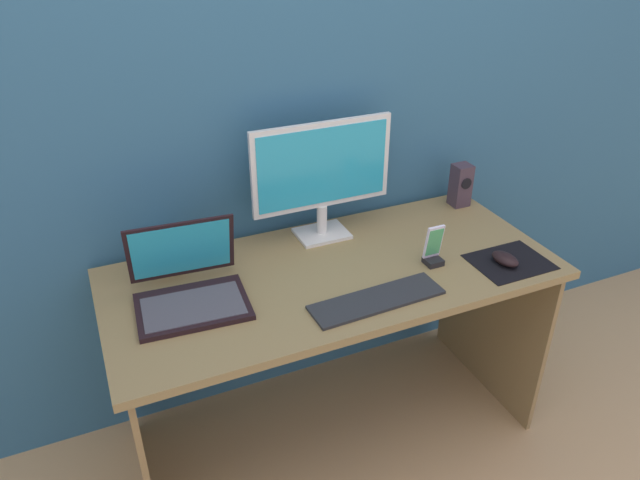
{
  "coord_description": "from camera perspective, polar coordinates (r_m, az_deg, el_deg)",
  "views": [
    {
      "loc": [
        -0.69,
        -1.46,
        1.77
      ],
      "look_at": [
        -0.06,
        -0.02,
        0.86
      ],
      "focal_mm": 33.34,
      "sensor_mm": 36.0,
      "label": 1
    }
  ],
  "objects": [
    {
      "name": "mousepad",
      "position": [
        2.06,
        17.74,
        -2.01
      ],
      "size": [
        0.25,
        0.2,
        0.0
      ],
      "primitive_type": "cube",
      "color": "black",
      "rests_on": "desk"
    },
    {
      "name": "speaker_right",
      "position": [
        2.36,
        13.35,
        5.15
      ],
      "size": [
        0.07,
        0.07,
        0.17
      ],
      "color": "#3E313A",
      "rests_on": "desk"
    },
    {
      "name": "fishbowl",
      "position": [
        1.97,
        -14.75,
        -0.73
      ],
      "size": [
        0.15,
        0.15,
        0.15
      ],
      "primitive_type": "sphere",
      "color": "silver",
      "rests_on": "desk"
    },
    {
      "name": "desk",
      "position": [
        2.01,
        1.27,
        -6.44
      ],
      "size": [
        1.46,
        0.65,
        0.72
      ],
      "color": "olive",
      "rests_on": "ground_plane"
    },
    {
      "name": "wall_back",
      "position": [
        2.03,
        -3.09,
        15.1
      ],
      "size": [
        6.0,
        0.04,
        2.5
      ],
      "primitive_type": "cube",
      "color": "#2E607B",
      "rests_on": "ground_plane"
    },
    {
      "name": "monitor",
      "position": [
        2.01,
        0.21,
        6.39
      ],
      "size": [
        0.5,
        0.14,
        0.42
      ],
      "color": "silver",
      "rests_on": "desk"
    },
    {
      "name": "laptop",
      "position": [
        1.8,
        -12.48,
        -4.41
      ],
      "size": [
        0.34,
        0.31,
        0.23
      ],
      "color": "black",
      "rests_on": "desk"
    },
    {
      "name": "keyboard_external",
      "position": [
        1.79,
        5.49,
        -5.72
      ],
      "size": [
        0.42,
        0.13,
        0.01
      ],
      "primitive_type": "cube",
      "rotation": [
        0.0,
        0.0,
        0.04
      ],
      "color": "#26282A",
      "rests_on": "desk"
    },
    {
      "name": "mouse",
      "position": [
        2.03,
        17.35,
        -1.74
      ],
      "size": [
        0.08,
        0.11,
        0.04
      ],
      "primitive_type": "ellipsoid",
      "rotation": [
        0.0,
        0.0,
        0.17
      ],
      "color": "black",
      "rests_on": "mousepad"
    },
    {
      "name": "ground_plane",
      "position": [
        2.39,
        1.11,
        -17.64
      ],
      "size": [
        8.0,
        8.0,
        0.0
      ],
      "primitive_type": "plane",
      "color": "tan"
    },
    {
      "name": "phone_in_dock",
      "position": [
        1.97,
        10.83,
        -1.0
      ],
      "size": [
        0.06,
        0.05,
        0.14
      ],
      "color": "black",
      "rests_on": "desk"
    }
  ]
}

